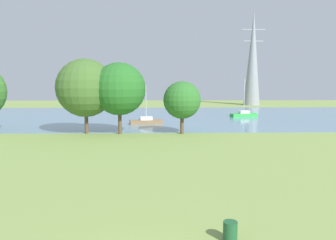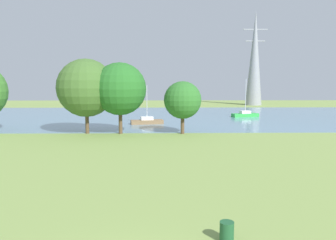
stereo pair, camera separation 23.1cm
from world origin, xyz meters
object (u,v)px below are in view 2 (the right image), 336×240
Objects in this scene: litter_bin at (227,232)px; electricity_pylon at (255,58)px; sailboat_green at (245,114)px; tree_west_far at (86,88)px; tree_mid_shore at (183,100)px; tree_west_near at (120,89)px; sailboat_brown at (147,121)px.

litter_bin is 80.25m from electricity_pylon.
electricity_pylon is at bearing 71.74° from sailboat_green.
sailboat_green is at bearing 37.47° from tree_west_far.
electricity_pylon reaches higher than sailboat_green.
electricity_pylon reaches higher than tree_mid_shore.
electricity_pylon is at bearing 58.58° from tree_west_near.
electricity_pylon is at bearing 55.77° from sailboat_brown.
tree_west_near reaches higher than litter_bin.
electricity_pylon is (27.22, 40.00, 12.17)m from sailboat_brown.
tree_west_near is 0.34× the size of electricity_pylon.
sailboat_green is 0.27× the size of electricity_pylon.
litter_bin is 0.12× the size of sailboat_green.
electricity_pylon is (34.09, 48.77, 7.09)m from tree_west_far.
electricity_pylon reaches higher than litter_bin.
litter_bin is 0.03× the size of electricity_pylon.
sailboat_brown is 0.67× the size of tree_west_near.
tree_mid_shore reaches higher than sailboat_brown.
tree_west_far is at bearing 175.37° from tree_west_near.
sailboat_brown is 19.76m from sailboat_green.
tree_west_near is at bearing -4.63° from tree_west_far.
tree_west_near reaches higher than sailboat_brown.
tree_mid_shore is (4.72, -9.27, 3.62)m from sailboat_brown.
tree_west_far is at bearing -142.53° from sailboat_green.
sailboat_green is 1.07× the size of tree_mid_shore.
tree_west_near is at bearing 178.71° from tree_mid_shore.
tree_west_far reaches higher than tree_mid_shore.
tree_mid_shore is at bearing 90.08° from litter_bin.
electricity_pylon reaches higher than sailboat_brown.
sailboat_brown is at bearing 73.01° from tree_west_near.
tree_mid_shore is at bearing -2.47° from tree_west_far.
tree_west_near is (-2.78, -9.10, 4.96)m from sailboat_brown.
sailboat_brown is at bearing 116.98° from tree_mid_shore.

